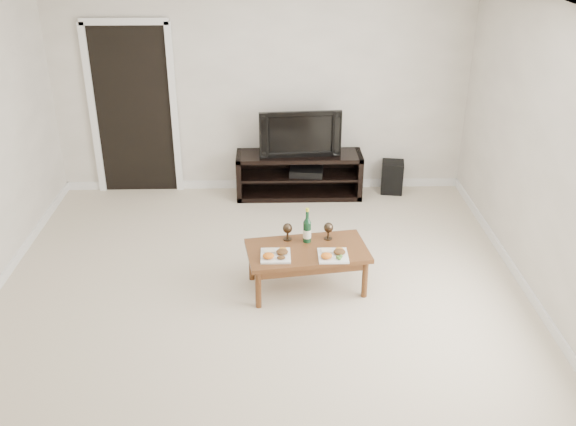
# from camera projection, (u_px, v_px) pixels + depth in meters

# --- Properties ---
(floor) EXTENTS (5.50, 5.50, 0.00)m
(floor) POSITION_uv_depth(u_px,v_px,m) (261.00, 310.00, 5.78)
(floor) COLOR beige
(floor) RESTS_ON ground
(back_wall) EXTENTS (5.00, 0.04, 2.60)m
(back_wall) POSITION_uv_depth(u_px,v_px,m) (262.00, 88.00, 7.70)
(back_wall) COLOR silver
(back_wall) RESTS_ON ground
(ceiling) EXTENTS (5.00, 5.50, 0.04)m
(ceiling) POSITION_uv_depth(u_px,v_px,m) (254.00, 9.00, 4.63)
(ceiling) COLOR white
(ceiling) RESTS_ON back_wall
(doorway) EXTENTS (0.90, 0.02, 2.05)m
(doorway) POSITION_uv_depth(u_px,v_px,m) (134.00, 112.00, 7.75)
(doorway) COLOR black
(doorway) RESTS_ON ground
(media_console) EXTENTS (1.53, 0.45, 0.55)m
(media_console) POSITION_uv_depth(u_px,v_px,m) (299.00, 175.00, 7.91)
(media_console) COLOR black
(media_console) RESTS_ON ground
(television) EXTENTS (0.99, 0.20, 0.56)m
(television) POSITION_uv_depth(u_px,v_px,m) (299.00, 132.00, 7.67)
(television) COLOR black
(television) RESTS_ON media_console
(av_receiver) EXTENTS (0.43, 0.34, 0.08)m
(av_receiver) POSITION_uv_depth(u_px,v_px,m) (306.00, 171.00, 7.88)
(av_receiver) COLOR black
(av_receiver) RESTS_ON media_console
(subwoofer) EXTENTS (0.31, 0.31, 0.40)m
(subwoofer) POSITION_uv_depth(u_px,v_px,m) (392.00, 177.00, 8.05)
(subwoofer) COLOR black
(subwoofer) RESTS_ON ground
(coffee_table) EXTENTS (1.19, 0.76, 0.42)m
(coffee_table) POSITION_uv_depth(u_px,v_px,m) (307.00, 268.00, 6.03)
(coffee_table) COLOR brown
(coffee_table) RESTS_ON ground
(plate_left) EXTENTS (0.27, 0.27, 0.07)m
(plate_left) POSITION_uv_depth(u_px,v_px,m) (276.00, 253.00, 5.80)
(plate_left) COLOR white
(plate_left) RESTS_ON coffee_table
(plate_right) EXTENTS (0.27, 0.27, 0.07)m
(plate_right) POSITION_uv_depth(u_px,v_px,m) (333.00, 253.00, 5.80)
(plate_right) COLOR white
(plate_right) RESTS_ON coffee_table
(wine_bottle) EXTENTS (0.07, 0.07, 0.35)m
(wine_bottle) POSITION_uv_depth(u_px,v_px,m) (307.00, 225.00, 5.99)
(wine_bottle) COLOR #0E331B
(wine_bottle) RESTS_ON coffee_table
(goblet_left) EXTENTS (0.09, 0.09, 0.17)m
(goblet_left) POSITION_uv_depth(u_px,v_px,m) (288.00, 232.00, 6.07)
(goblet_left) COLOR #35291D
(goblet_left) RESTS_ON coffee_table
(goblet_right) EXTENTS (0.09, 0.09, 0.17)m
(goblet_right) POSITION_uv_depth(u_px,v_px,m) (328.00, 231.00, 6.08)
(goblet_right) COLOR #35291D
(goblet_right) RESTS_ON coffee_table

